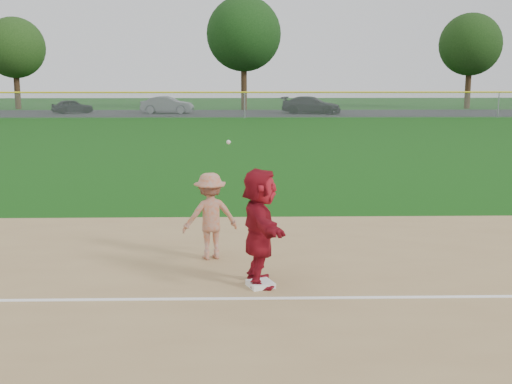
{
  "coord_description": "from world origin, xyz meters",
  "views": [
    {
      "loc": [
        -0.27,
        -10.4,
        3.53
      ],
      "look_at": [
        0.0,
        1.5,
        1.3
      ],
      "focal_mm": 45.0,
      "sensor_mm": 36.0,
      "label": 1
    }
  ],
  "objects_px": {
    "car_left": "(72,106)",
    "car_right": "(311,105)",
    "first_base": "(260,284)",
    "car_mid": "(167,105)",
    "base_runner": "(260,227)"
  },
  "relations": [
    {
      "from": "base_runner",
      "to": "first_base",
      "type": "bearing_deg",
      "value": 177.49
    },
    {
      "from": "car_left",
      "to": "car_right",
      "type": "relative_size",
      "value": 0.69
    },
    {
      "from": "car_left",
      "to": "car_mid",
      "type": "height_order",
      "value": "car_mid"
    },
    {
      "from": "first_base",
      "to": "car_right",
      "type": "height_order",
      "value": "car_right"
    },
    {
      "from": "first_base",
      "to": "car_right",
      "type": "distance_m",
      "value": 45.7
    },
    {
      "from": "first_base",
      "to": "car_mid",
      "type": "height_order",
      "value": "car_mid"
    },
    {
      "from": "car_right",
      "to": "first_base",
      "type": "bearing_deg",
      "value": -171.1
    },
    {
      "from": "first_base",
      "to": "base_runner",
      "type": "distance_m",
      "value": 0.95
    },
    {
      "from": "first_base",
      "to": "car_right",
      "type": "bearing_deg",
      "value": 82.79
    },
    {
      "from": "car_mid",
      "to": "car_left",
      "type": "bearing_deg",
      "value": 90.5
    },
    {
      "from": "car_right",
      "to": "car_left",
      "type": "bearing_deg",
      "value": 103.15
    },
    {
      "from": "car_left",
      "to": "car_mid",
      "type": "xyz_separation_m",
      "value": [
        8.3,
        -0.51,
        0.14
      ]
    },
    {
      "from": "car_left",
      "to": "car_right",
      "type": "distance_m",
      "value": 20.78
    },
    {
      "from": "first_base",
      "to": "base_runner",
      "type": "bearing_deg",
      "value": 93.43
    },
    {
      "from": "car_left",
      "to": "car_right",
      "type": "bearing_deg",
      "value": -117.74
    }
  ]
}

